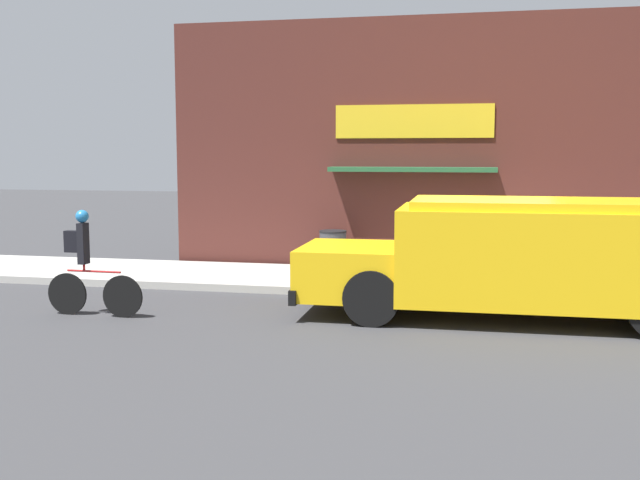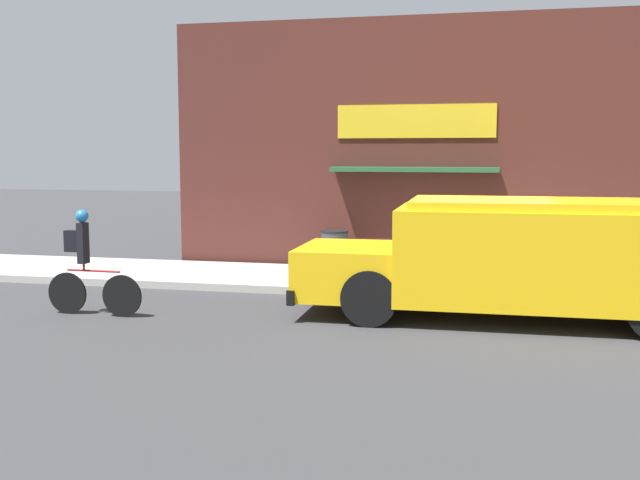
{
  "view_description": "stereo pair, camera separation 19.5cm",
  "coord_description": "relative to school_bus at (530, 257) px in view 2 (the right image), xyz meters",
  "views": [
    {
      "loc": [
        -0.06,
        -13.72,
        2.73
      ],
      "look_at": [
        -2.93,
        -0.2,
        1.1
      ],
      "focal_mm": 42.0,
      "sensor_mm": 36.0,
      "label": 1
    },
    {
      "loc": [
        0.13,
        -13.68,
        2.73
      ],
      "look_at": [
        -2.93,
        -0.2,
        1.1
      ],
      "focal_mm": 42.0,
      "sensor_mm": 36.0,
      "label": 2
    }
  ],
  "objects": [
    {
      "name": "ground_plane",
      "position": [
        -0.79,
        1.29,
        -1.05
      ],
      "size": [
        70.0,
        70.0,
        0.0
      ],
      "primitive_type": "plane",
      "color": "#38383A"
    },
    {
      "name": "cyclist",
      "position": [
        -7.21,
        -1.19,
        -0.21
      ],
      "size": [
        1.73,
        0.21,
        1.78
      ],
      "rotation": [
        0.0,
        0.0,
        -0.02
      ],
      "color": "black",
      "rests_on": "ground_plane"
    },
    {
      "name": "trash_bin",
      "position": [
        -3.98,
        3.67,
        -0.47
      ],
      "size": [
        0.6,
        0.6,
        0.86
      ],
      "color": "#38383D",
      "rests_on": "sidewalk"
    },
    {
      "name": "sidewalk",
      "position": [
        -0.79,
        2.72,
        -0.98
      ],
      "size": [
        28.0,
        2.86,
        0.15
      ],
      "color": "#ADAAA3",
      "rests_on": "ground_plane"
    },
    {
      "name": "school_bus",
      "position": [
        0.0,
        0.0,
        0.0
      ],
      "size": [
        6.87,
        2.64,
        1.97
      ],
      "rotation": [
        0.0,
        0.0,
        0.01
      ],
      "color": "yellow",
      "rests_on": "ground_plane"
    },
    {
      "name": "storefront",
      "position": [
        -0.83,
        4.36,
        1.79
      ],
      "size": [
        14.15,
        0.74,
        5.68
      ],
      "color": "#4C231E",
      "rests_on": "ground_plane"
    }
  ]
}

